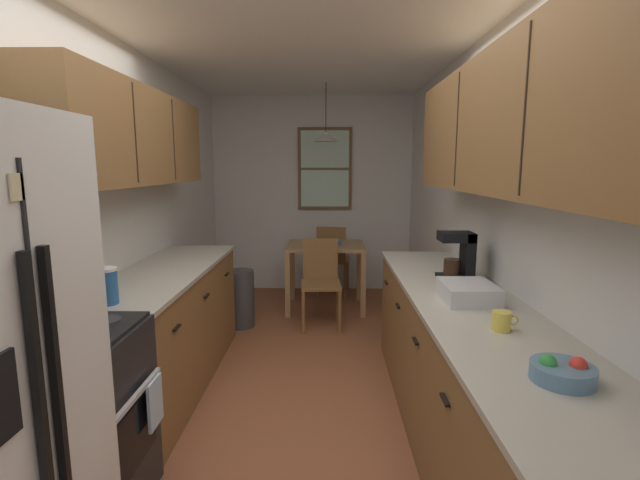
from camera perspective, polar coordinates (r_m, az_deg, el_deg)
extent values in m
plane|color=brown|center=(3.78, -2.33, -16.55)|extent=(12.00, 12.00, 0.00)
cube|color=silver|center=(3.76, -23.52, 2.82)|extent=(0.10, 9.00, 2.55)
cube|color=silver|center=(3.60, 19.51, 2.82)|extent=(0.10, 9.00, 2.55)
cube|color=silver|center=(6.06, -0.96, 5.74)|extent=(4.40, 0.10, 2.55)
cube|color=white|center=(3.53, -2.63, 24.75)|extent=(4.40, 9.00, 0.08)
cube|color=black|center=(1.62, -30.98, -21.54)|extent=(0.01, 0.01, 1.63)
cube|color=black|center=(1.58, -31.33, -22.30)|extent=(0.02, 0.02, 1.16)
cube|color=black|center=(1.64, -29.75, -21.00)|extent=(0.02, 0.02, 1.16)
cube|color=beige|center=(1.39, -33.91, 5.55)|extent=(0.01, 0.05, 0.07)
cube|color=black|center=(2.54, -29.21, -20.08)|extent=(0.62, 0.62, 0.90)
cube|color=black|center=(2.42, -22.19, -21.88)|extent=(0.01, 0.43, 0.30)
cube|color=silver|center=(2.31, -21.92, -17.49)|extent=(0.02, 0.50, 0.02)
cube|color=black|center=(2.36, -30.10, -10.21)|extent=(0.59, 0.59, 0.02)
cylinder|color=#2D2D2D|center=(2.32, -34.89, -10.53)|extent=(0.15, 0.15, 0.01)
cylinder|color=#2D2D2D|center=(2.53, -31.28, -8.64)|extent=(0.15, 0.15, 0.01)
cylinder|color=#2D2D2D|center=(2.17, -28.78, -11.28)|extent=(0.15, 0.15, 0.01)
cylinder|color=#2D2D2D|center=(2.40, -25.54, -9.15)|extent=(0.15, 0.15, 0.01)
cube|color=black|center=(2.31, -34.17, 7.81)|extent=(0.38, 0.63, 0.31)
cube|color=black|center=(2.15, -30.86, 8.10)|extent=(0.01, 0.38, 0.20)
cube|color=#2D2D33|center=(2.39, -27.36, 8.36)|extent=(0.01, 0.13, 0.20)
cube|color=brown|center=(3.65, -18.71, -10.63)|extent=(0.60, 2.02, 0.87)
cube|color=#B7B2A3|center=(3.52, -19.09, -3.73)|extent=(0.63, 2.04, 0.03)
cube|color=black|center=(2.86, -17.57, -10.47)|extent=(0.02, 0.10, 0.01)
cube|color=black|center=(3.48, -14.06, -6.81)|extent=(0.02, 0.10, 0.01)
cube|color=black|center=(4.11, -11.64, -4.25)|extent=(0.02, 0.10, 0.01)
cube|color=brown|center=(3.45, -22.46, 11.89)|extent=(0.32, 2.12, 0.66)
cube|color=#2D2319|center=(3.07, -22.23, 12.32)|extent=(0.01, 0.01, 0.60)
cube|color=#2D2319|center=(3.72, -17.94, 11.89)|extent=(0.01, 0.01, 0.60)
cube|color=brown|center=(2.77, 18.36, -17.13)|extent=(0.60, 3.16, 0.87)
cube|color=#B7B2A3|center=(2.61, 18.87, -8.21)|extent=(0.63, 3.18, 0.03)
cube|color=black|center=(2.03, 15.43, -18.83)|extent=(0.02, 0.10, 0.01)
cube|color=black|center=(2.59, 11.91, -12.35)|extent=(0.02, 0.10, 0.01)
cube|color=black|center=(3.18, 9.76, -8.19)|extent=(0.02, 0.10, 0.01)
cube|color=black|center=(3.78, 8.32, -5.33)|extent=(0.02, 0.10, 0.01)
cube|color=brown|center=(2.51, 23.55, 13.45)|extent=(0.32, 2.86, 0.72)
cube|color=#2D2319|center=(2.01, 24.38, 14.62)|extent=(0.01, 0.01, 0.66)
cube|color=#2D2319|center=(2.90, 16.86, 13.13)|extent=(0.01, 0.01, 0.66)
cube|color=#A87F51|center=(5.21, 0.71, -0.73)|extent=(0.88, 0.71, 0.03)
cube|color=#A87F51|center=(4.99, -4.09, -5.67)|extent=(0.06, 0.06, 0.73)
cube|color=#A87F51|center=(4.98, 5.46, -5.70)|extent=(0.06, 0.06, 0.73)
cube|color=#A87F51|center=(5.62, -3.50, -3.95)|extent=(0.06, 0.06, 0.73)
cube|color=#A87F51|center=(5.62, 4.94, -3.98)|extent=(0.06, 0.06, 0.73)
cube|color=brown|center=(4.65, 0.12, -5.65)|extent=(0.42, 0.42, 0.04)
cube|color=brown|center=(4.77, 0.03, -2.48)|extent=(0.37, 0.05, 0.45)
cylinder|color=brown|center=(4.55, 2.52, -9.06)|extent=(0.04, 0.04, 0.43)
cylinder|color=brown|center=(4.54, -2.12, -9.12)|extent=(0.04, 0.04, 0.43)
cylinder|color=brown|center=(4.90, 2.18, -7.73)|extent=(0.04, 0.04, 0.43)
cylinder|color=brown|center=(4.88, -2.12, -7.78)|extent=(0.04, 0.04, 0.43)
cube|color=brown|center=(5.89, 1.60, -2.47)|extent=(0.45, 0.45, 0.04)
cube|color=brown|center=(5.67, 1.40, -0.61)|extent=(0.37, 0.08, 0.45)
cylinder|color=brown|center=(6.14, 0.10, -4.22)|extent=(0.04, 0.04, 0.43)
cylinder|color=brown|center=(6.10, 3.49, -4.33)|extent=(0.04, 0.04, 0.43)
cylinder|color=brown|center=(5.79, -0.41, -5.05)|extent=(0.04, 0.04, 0.43)
cylinder|color=brown|center=(5.75, 3.19, -5.17)|extent=(0.04, 0.04, 0.43)
cylinder|color=black|center=(5.17, 0.75, 16.35)|extent=(0.01, 0.01, 0.53)
cone|color=#B7B2A8|center=(5.14, 0.74, 12.85)|extent=(0.27, 0.27, 0.10)
sphere|color=white|center=(5.14, 0.74, 13.08)|extent=(0.06, 0.06, 0.06)
cube|color=brown|center=(5.98, 0.62, 8.95)|extent=(0.70, 0.04, 1.06)
cube|color=#B2D1B7|center=(5.96, 0.62, 8.95)|extent=(0.62, 0.01, 0.98)
cube|color=brown|center=(5.96, 0.62, 8.95)|extent=(0.62, 0.02, 0.03)
cylinder|color=#3F3F42|center=(4.79, -10.04, -7.28)|extent=(0.29, 0.29, 0.59)
cylinder|color=#265999|center=(2.74, -25.29, -5.43)|extent=(0.12, 0.12, 0.19)
cylinder|color=white|center=(2.72, -25.44, -3.36)|extent=(0.12, 0.12, 0.02)
cube|color=silver|center=(2.49, -20.06, -18.67)|extent=(0.02, 0.16, 0.24)
cube|color=black|center=(3.18, 16.57, -4.48)|extent=(0.22, 0.18, 0.02)
cube|color=black|center=(3.17, 18.08, -1.89)|extent=(0.06, 0.18, 0.32)
cube|color=black|center=(3.13, 16.80, 0.40)|extent=(0.22, 0.18, 0.06)
cylinder|color=#331E14|center=(3.16, 16.28, -3.30)|extent=(0.11, 0.11, 0.11)
cylinder|color=#E5CC4C|center=(2.26, 21.86, -9.45)|extent=(0.09, 0.09, 0.09)
torus|color=#E5CC4C|center=(2.28, 23.17, -9.26)|extent=(0.05, 0.01, 0.05)
cylinder|color=#597F9E|center=(1.86, 28.22, -14.55)|extent=(0.22, 0.22, 0.06)
cylinder|color=black|center=(1.85, 28.26, -14.12)|extent=(0.18, 0.18, 0.03)
sphere|color=red|center=(1.86, 29.76, -13.53)|extent=(0.06, 0.06, 0.06)
sphere|color=green|center=(1.83, 26.77, -13.61)|extent=(0.06, 0.06, 0.06)
cube|color=silver|center=(2.68, 18.14, -6.25)|extent=(0.28, 0.34, 0.10)
cylinder|color=#4C7299|center=(5.15, 1.77, -0.34)|extent=(0.17, 0.17, 0.06)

